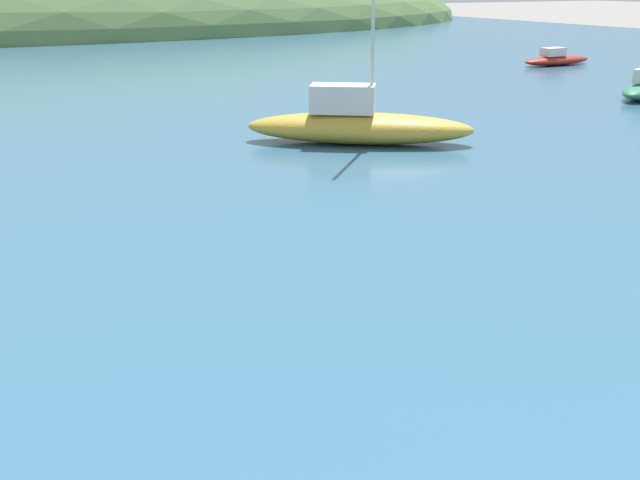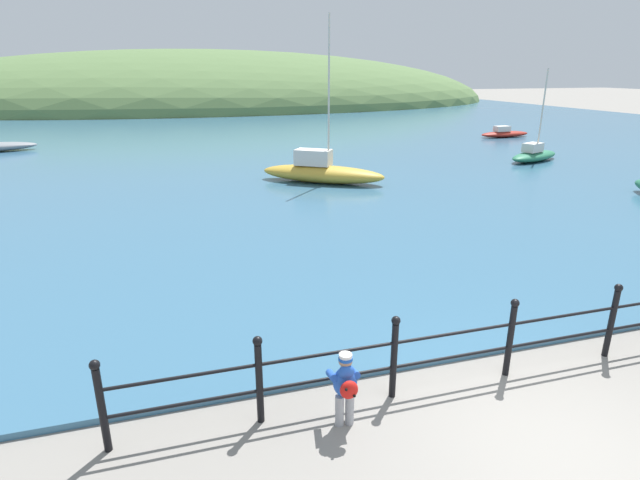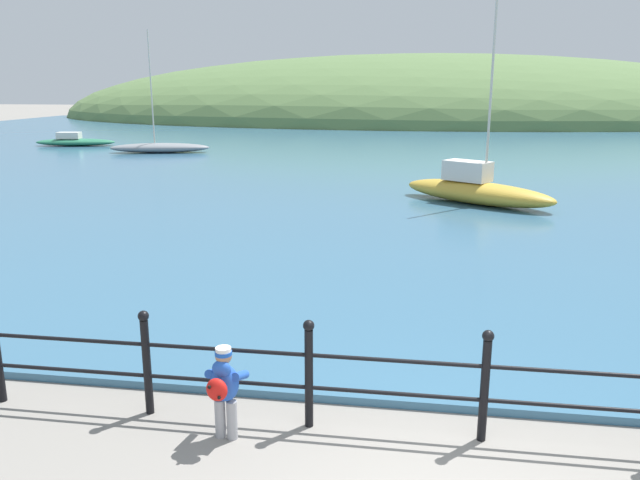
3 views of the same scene
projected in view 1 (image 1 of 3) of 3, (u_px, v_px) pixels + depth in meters
water at (106, 68)px, 30.18m from camera, size 80.00×60.00×0.10m
far_hillside at (10, 27)px, 57.93m from camera, size 78.80×43.34×13.32m
boat_white_sailboat at (556, 59)px, 30.72m from camera, size 3.50×1.16×0.71m
boat_far_left at (357, 124)px, 15.93m from camera, size 4.72×3.81×5.97m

